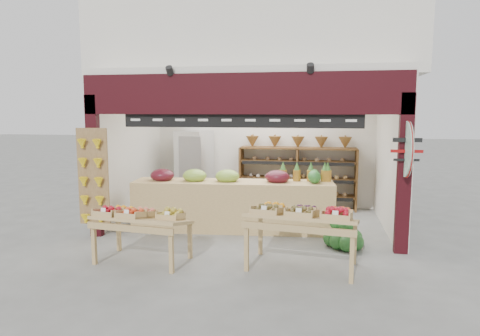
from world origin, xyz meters
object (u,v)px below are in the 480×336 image
(mid_counter, at_px, (232,203))
(display_table_right, at_px, (302,215))
(cardboard_stack, at_px, (190,207))
(display_table_left, at_px, (138,217))
(refrigerator, at_px, (194,168))
(back_shelving, at_px, (297,163))
(watermelon_pile, at_px, (343,236))

(mid_counter, height_order, display_table_right, mid_counter)
(cardboard_stack, bearing_deg, display_table_left, -89.60)
(refrigerator, bearing_deg, mid_counter, -41.43)
(back_shelving, relative_size, display_table_right, 1.63)
(refrigerator, distance_m, display_table_right, 4.78)
(refrigerator, distance_m, cardboard_stack, 1.42)
(refrigerator, distance_m, mid_counter, 2.48)
(display_table_right, xyz_separation_m, watermelon_pile, (0.67, 1.11, -0.61))
(display_table_right, relative_size, watermelon_pile, 2.44)
(mid_counter, height_order, watermelon_pile, mid_counter)
(cardboard_stack, bearing_deg, mid_counter, -35.92)
(refrigerator, relative_size, display_table_right, 1.08)
(back_shelving, bearing_deg, refrigerator, -176.98)
(display_table_left, bearing_deg, mid_counter, 60.60)
(display_table_left, xyz_separation_m, watermelon_pile, (3.23, 1.26, -0.50))
(cardboard_stack, relative_size, display_table_right, 0.61)
(refrigerator, distance_m, display_table_left, 4.03)
(refrigerator, relative_size, mid_counter, 0.47)
(mid_counter, bearing_deg, watermelon_pile, -18.89)
(watermelon_pile, bearing_deg, cardboard_stack, 154.55)
(mid_counter, distance_m, display_table_right, 2.35)
(refrigerator, xyz_separation_m, mid_counter, (1.38, -2.03, -0.40))
(mid_counter, bearing_deg, display_table_right, -51.74)
(refrigerator, height_order, cardboard_stack, refrigerator)
(refrigerator, relative_size, watermelon_pile, 2.64)
(display_table_left, height_order, watermelon_pile, display_table_left)
(display_table_left, xyz_separation_m, display_table_right, (2.56, 0.15, 0.11))
(mid_counter, relative_size, watermelon_pile, 5.62)
(refrigerator, xyz_separation_m, display_table_right, (2.82, -3.86, -0.12))
(cardboard_stack, xyz_separation_m, display_table_right, (2.58, -2.66, 0.59))
(cardboard_stack, xyz_separation_m, mid_counter, (1.14, -0.82, 0.31))
(refrigerator, bearing_deg, display_table_right, -39.41)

